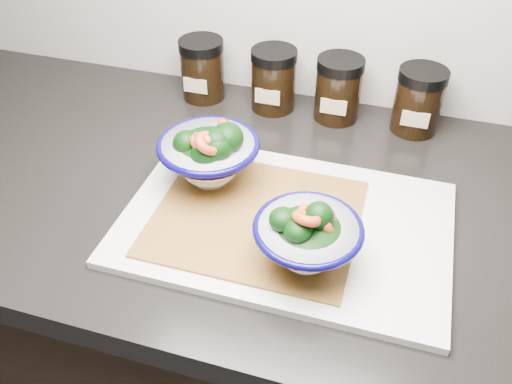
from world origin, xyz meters
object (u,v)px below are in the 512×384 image
(spice_jar_a, at_px, (202,69))
(spice_jar_c, at_px, (338,89))
(cutting_board, at_px, (285,223))
(spice_jar_b, at_px, (273,79))
(bowl_left, at_px, (210,154))
(bowl_right, at_px, (307,238))
(spice_jar_d, at_px, (418,101))

(spice_jar_a, relative_size, spice_jar_c, 1.00)
(cutting_board, relative_size, spice_jar_c, 3.98)
(spice_jar_a, relative_size, spice_jar_b, 1.00)
(bowl_left, height_order, spice_jar_c, bowl_left)
(spice_jar_b, xyz_separation_m, spice_jar_c, (0.12, 0.00, 0.00))
(bowl_right, distance_m, spice_jar_d, 0.39)
(spice_jar_b, bearing_deg, bowl_left, -95.54)
(spice_jar_b, xyz_separation_m, spice_jar_d, (0.25, 0.00, 0.00))
(bowl_left, relative_size, spice_jar_d, 1.32)
(cutting_board, bearing_deg, bowl_left, 159.24)
(spice_jar_b, relative_size, spice_jar_c, 1.00)
(bowl_left, relative_size, bowl_right, 1.10)
(spice_jar_b, distance_m, spice_jar_c, 0.12)
(spice_jar_c, xyz_separation_m, spice_jar_d, (0.14, 0.00, 0.00))
(bowl_right, height_order, spice_jar_c, bowl_right)
(spice_jar_b, distance_m, spice_jar_d, 0.25)
(spice_jar_a, bearing_deg, cutting_board, -51.98)
(spice_jar_a, bearing_deg, spice_jar_c, 0.00)
(bowl_left, height_order, bowl_right, bowl_left)
(cutting_board, bearing_deg, spice_jar_c, 87.22)
(bowl_left, xyz_separation_m, bowl_right, (0.17, -0.12, -0.01))
(bowl_left, xyz_separation_m, spice_jar_a, (-0.11, 0.26, -0.01))
(bowl_right, relative_size, spice_jar_b, 1.21)
(cutting_board, height_order, bowl_right, bowl_right)
(spice_jar_d, bearing_deg, bowl_right, -105.90)
(bowl_left, distance_m, bowl_right, 0.21)
(cutting_board, bearing_deg, spice_jar_d, 63.62)
(bowl_left, bearing_deg, spice_jar_d, 42.66)
(spice_jar_a, height_order, spice_jar_d, same)
(cutting_board, height_order, bowl_left, bowl_left)
(spice_jar_a, xyz_separation_m, spice_jar_b, (0.14, 0.00, 0.00))
(bowl_right, bearing_deg, spice_jar_a, 126.92)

